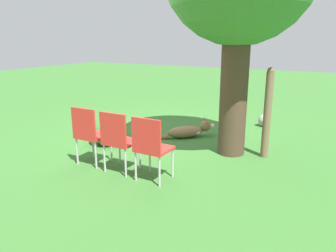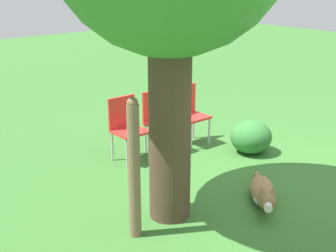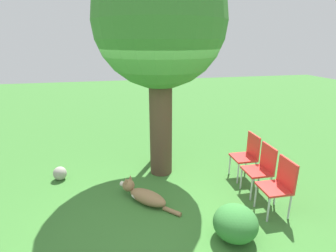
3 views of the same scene
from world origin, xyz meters
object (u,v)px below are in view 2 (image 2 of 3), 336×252
(fence_post, at_px, (134,169))
(red_chair_1, at_px, (159,117))
(red_chair_0, at_px, (189,111))
(red_chair_2, at_px, (127,125))
(dog, at_px, (263,193))

(fence_post, xyz_separation_m, red_chair_1, (1.66, -1.72, -0.22))
(red_chair_0, height_order, red_chair_2, same)
(red_chair_1, height_order, red_chair_2, same)
(fence_post, relative_size, red_chair_2, 1.61)
(red_chair_0, distance_m, red_chair_2, 1.14)
(dog, bearing_deg, red_chair_2, -123.16)
(dog, relative_size, red_chair_2, 1.05)
(red_chair_2, bearing_deg, fence_post, -32.95)
(dog, height_order, red_chair_0, red_chair_0)
(dog, relative_size, fence_post, 0.65)
(red_chair_1, distance_m, red_chair_2, 0.57)
(dog, bearing_deg, fence_post, -58.94)
(dog, bearing_deg, red_chair_1, -138.53)
(fence_post, height_order, red_chair_0, fence_post)
(red_chair_1, bearing_deg, red_chair_0, 87.17)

